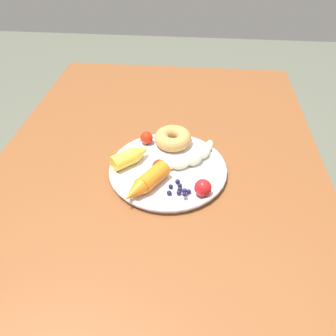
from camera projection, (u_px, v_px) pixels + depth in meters
ground_plane at (160, 317)px, 1.24m from camera, size 6.00×6.00×0.00m
dining_table at (156, 202)px, 0.83m from camera, size 1.27×0.82×0.71m
plate at (168, 169)px, 0.79m from camera, size 0.28×0.28×0.02m
banana at (192, 158)px, 0.80m from camera, size 0.13×0.14×0.03m
carrot_orange at (145, 183)px, 0.72m from camera, size 0.13×0.10×0.04m
carrot_yellow at (131, 156)px, 0.79m from camera, size 0.10×0.10×0.04m
donut at (173, 138)px, 0.85m from camera, size 0.12×0.12×0.04m
blueberry_pile at (179, 189)px, 0.72m from camera, size 0.06×0.05×0.02m
tomato_near at (147, 138)px, 0.86m from camera, size 0.03×0.03×0.03m
tomato_mid at (159, 166)px, 0.77m from camera, size 0.03×0.03×0.03m
tomato_far at (203, 188)px, 0.71m from camera, size 0.04×0.04×0.04m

